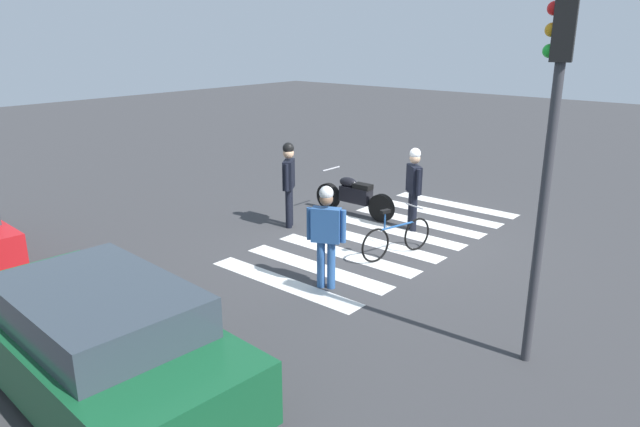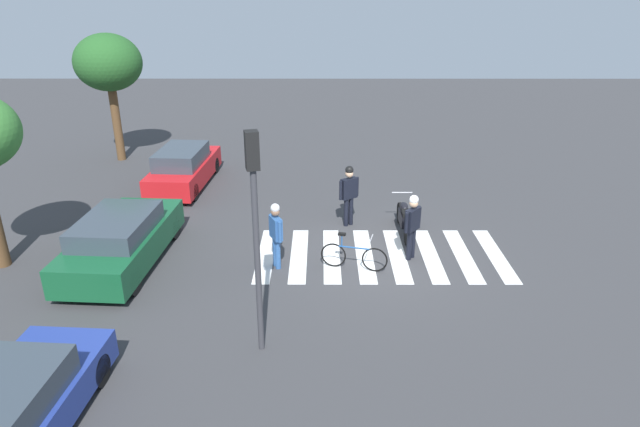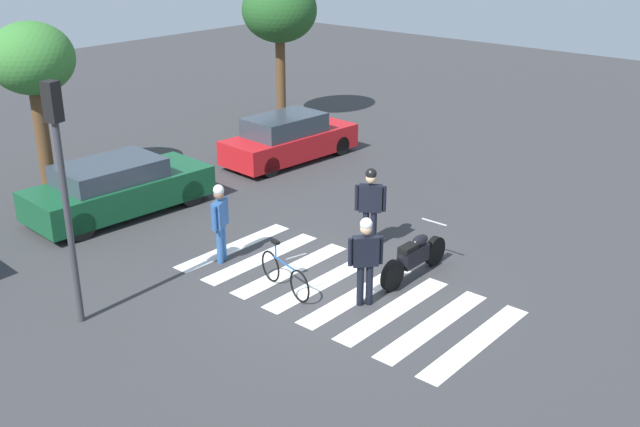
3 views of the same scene
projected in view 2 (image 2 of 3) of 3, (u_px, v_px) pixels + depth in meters
ground_plane at (381, 255)px, 15.14m from camera, size 60.00×60.00×0.00m
police_motorcycle at (404, 219)px, 16.29m from camera, size 2.22×0.62×1.04m
leaning_bicycle at (354, 256)px, 14.26m from camera, size 0.56×1.72×1.00m
officer_on_foot at (349, 191)px, 16.58m from camera, size 0.46×0.60×1.91m
officer_by_motorcycle at (412, 222)px, 14.56m from camera, size 0.54×0.47×1.83m
pedestrian_bystander at (276, 231)px, 14.11m from camera, size 0.62×0.38×1.79m
crosswalk_stripes at (381, 255)px, 15.14m from camera, size 3.23×6.75×0.01m
car_blue_hatchback at (8, 414)px, 8.72m from camera, size 4.33×1.96×1.27m
car_green_compact at (122, 240)px, 14.43m from camera, size 4.75×2.16×1.42m
car_red_convertible at (184, 168)px, 20.03m from camera, size 4.51×1.93×1.46m
traffic_light_pole at (255, 211)px, 10.13m from camera, size 0.35×0.29×4.55m
street_tree_far at (108, 64)px, 21.78m from camera, size 2.63×2.63×5.12m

